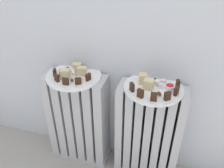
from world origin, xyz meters
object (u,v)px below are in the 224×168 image
at_px(plate_left, 74,76).
at_px(jam_bowl_left, 63,72).
at_px(radiator_right, 148,134).
at_px(fork, 76,80).
at_px(jam_bowl_right, 170,87).
at_px(plate_right, 153,88).
at_px(radiator_left, 79,120).

xyz_separation_m(plate_left, jam_bowl_left, (-0.06, -0.00, 0.02)).
distance_m(radiator_right, plate_left, 0.52).
height_order(radiator_right, fork, fork).
relative_size(plate_left, jam_bowl_left, 6.60).
height_order(jam_bowl_left, jam_bowl_right, jam_bowl_right).
height_order(plate_right, jam_bowl_left, jam_bowl_left).
bearing_deg(radiator_right, fork, -173.07).
bearing_deg(jam_bowl_right, fork, -174.78).
bearing_deg(jam_bowl_right, plate_right, 176.32).
xyz_separation_m(plate_left, fork, (0.04, -0.05, 0.01)).
bearing_deg(plate_left, radiator_left, 0.00).
distance_m(radiator_left, jam_bowl_right, 0.59).
height_order(plate_left, jam_bowl_left, jam_bowl_left).
xyz_separation_m(jam_bowl_left, fork, (0.09, -0.04, -0.01)).
bearing_deg(radiator_left, fork, -52.66).
bearing_deg(radiator_left, radiator_right, 0.00).
height_order(radiator_right, plate_right, plate_right).
distance_m(radiator_left, plate_right, 0.52).
relative_size(jam_bowl_right, fork, 0.45).
relative_size(radiator_left, radiator_right, 1.00).
bearing_deg(jam_bowl_right, jam_bowl_left, 179.98).
xyz_separation_m(radiator_right, plate_right, (0.00, 0.00, 0.31)).
distance_m(plate_right, fork, 0.39).
bearing_deg(radiator_left, jam_bowl_left, -175.58).
bearing_deg(jam_bowl_left, radiator_right, 0.55).
distance_m(radiator_right, jam_bowl_left, 0.58).
relative_size(radiator_right, plate_right, 2.05).
bearing_deg(jam_bowl_left, radiator_left, 4.42).
bearing_deg(jam_bowl_left, fork, -24.00).
bearing_deg(jam_bowl_left, plate_right, 0.55).
relative_size(radiator_right, jam_bowl_left, 13.55).
height_order(radiator_left, jam_bowl_right, jam_bowl_right).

